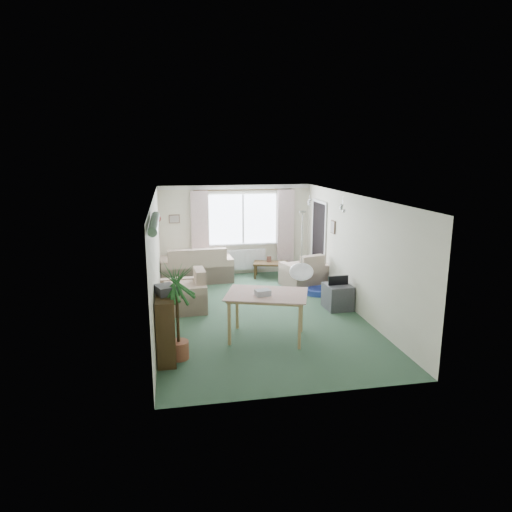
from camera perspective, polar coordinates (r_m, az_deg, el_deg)
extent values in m
plane|color=#2E4E37|center=(9.40, 0.34, -7.25)|extent=(6.50, 6.50, 0.00)
cube|color=white|center=(12.17, -1.65, 4.65)|extent=(1.80, 0.03, 1.30)
cube|color=black|center=(12.01, -1.61, 8.24)|extent=(2.60, 0.03, 0.03)
cube|color=beige|center=(11.98, -7.01, 3.32)|extent=(0.45, 0.08, 2.00)
cube|color=beige|center=(12.34, 3.72, 3.66)|extent=(0.45, 0.08, 2.00)
cube|color=white|center=(12.34, -1.59, -0.44)|extent=(1.20, 0.10, 0.55)
cube|color=black|center=(11.69, 7.85, 1.71)|extent=(0.03, 0.95, 2.00)
sphere|color=white|center=(6.87, 5.69, -1.97)|extent=(0.36, 0.36, 0.36)
cylinder|color=#196626|center=(6.44, -12.61, 4.07)|extent=(1.60, 1.60, 0.12)
sphere|color=silver|center=(10.08, 6.69, 7.00)|extent=(0.20, 0.20, 0.20)
sphere|color=silver|center=(9.05, 10.78, 6.21)|extent=(0.20, 0.20, 0.20)
cube|color=brown|center=(12.02, -10.18, 4.59)|extent=(0.28, 0.03, 0.22)
cube|color=brown|center=(10.66, 9.62, 3.59)|extent=(0.03, 0.24, 0.30)
cube|color=#CDB09B|center=(11.77, -7.51, -0.94)|extent=(1.85, 1.04, 0.90)
cube|color=#C0A691|center=(11.24, 6.04, -1.71)|extent=(1.15, 1.12, 0.85)
cube|color=beige|center=(9.65, -9.10, -4.22)|extent=(0.96, 1.00, 0.86)
cube|color=black|center=(12.04, 1.84, -1.74)|extent=(0.99, 0.71, 0.40)
cube|color=brown|center=(12.01, 1.64, -0.40)|extent=(0.12, 0.04, 0.16)
cube|color=black|center=(7.44, -11.20, -8.72)|extent=(0.29, 0.86, 1.05)
cube|color=#38373C|center=(7.31, -11.24, -4.17)|extent=(0.39, 0.43, 0.14)
cylinder|color=#1D4E1A|center=(7.30, -9.79, -6.91)|extent=(0.83, 0.83, 1.57)
cube|color=#9D6B55|center=(8.10, 1.34, -7.57)|extent=(1.50, 1.23, 0.81)
cube|color=#B4B5BF|center=(7.85, 0.85, -4.68)|extent=(0.28, 0.22, 0.12)
cube|color=#3B3B40|center=(9.79, 10.16, -5.02)|extent=(0.55, 0.60, 0.52)
cylinder|color=#234FA0|center=(10.80, 7.66, -4.33)|extent=(0.84, 0.84, 0.13)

